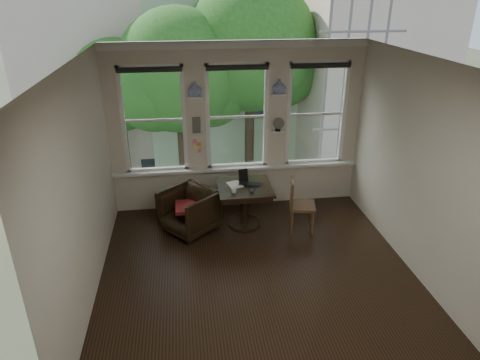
{
  "coord_description": "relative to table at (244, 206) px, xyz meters",
  "views": [
    {
      "loc": [
        -0.95,
        -5.07,
        3.79
      ],
      "look_at": [
        -0.13,
        0.9,
        1.08
      ],
      "focal_mm": 32.0,
      "sensor_mm": 36.0,
      "label": 1
    }
  ],
  "objects": [
    {
      "name": "vase_left",
      "position": [
        -0.73,
        0.79,
        1.86
      ],
      "size": [
        0.24,
        0.24,
        0.25
      ],
      "primitive_type": "imported",
      "color": "white",
      "rests_on": "shelf_left"
    },
    {
      "name": "mug",
      "position": [
        -0.21,
        -0.21,
        0.42
      ],
      "size": [
        0.12,
        0.12,
        0.09
      ],
      "primitive_type": "imported",
      "rotation": [
        0.0,
        0.0,
        -0.26
      ],
      "color": "white",
      "rests_on": "table"
    },
    {
      "name": "ground",
      "position": [
        -0.01,
        -1.36,
        -0.38
      ],
      "size": [
        4.5,
        4.5,
        0.0
      ],
      "primitive_type": "plane",
      "color": "black",
      "rests_on": "ground"
    },
    {
      "name": "vase_right",
      "position": [
        0.72,
        0.79,
        1.86
      ],
      "size": [
        0.24,
        0.24,
        0.25
      ],
      "primitive_type": "imported",
      "color": "white",
      "rests_on": "shelf_right"
    },
    {
      "name": "wall_left",
      "position": [
        -2.26,
        -1.36,
        1.12
      ],
      "size": [
        0.0,
        4.5,
        4.5
      ],
      "primitive_type": "plane",
      "rotation": [
        1.57,
        0.0,
        1.57
      ],
      "color": "beige",
      "rests_on": "ground"
    },
    {
      "name": "sticky_notes",
      "position": [
        -0.73,
        0.83,
        0.88
      ],
      "size": [
        0.16,
        0.01,
        0.24
      ],
      "primitive_type": null,
      "color": "pink",
      "rests_on": "ground"
    },
    {
      "name": "window_center",
      "position": [
        -0.01,
        0.89,
        1.32
      ],
      "size": [
        1.1,
        0.12,
        1.9
      ],
      "primitive_type": null,
      "color": "white",
      "rests_on": "ground"
    },
    {
      "name": "laptop",
      "position": [
        0.08,
        -0.01,
        0.39
      ],
      "size": [
        0.41,
        0.32,
        0.03
      ],
      "primitive_type": "imported",
      "rotation": [
        0.0,
        0.0,
        -0.24
      ],
      "color": "black",
      "rests_on": "table"
    },
    {
      "name": "window_right",
      "position": [
        1.44,
        0.89,
        1.32
      ],
      "size": [
        1.1,
        0.12,
        1.9
      ],
      "primitive_type": null,
      "color": "white",
      "rests_on": "ground"
    },
    {
      "name": "cushion_red",
      "position": [
        -0.94,
        -0.04,
        0.08
      ],
      "size": [
        0.45,
        0.45,
        0.06
      ],
      "primitive_type": "cube",
      "color": "maroon",
      "rests_on": "armchair_left"
    },
    {
      "name": "desk_fan",
      "position": [
        0.72,
        0.77,
        1.16
      ],
      "size": [
        0.2,
        0.2,
        0.24
      ],
      "primitive_type": null,
      "color": "#59544F",
      "rests_on": "ground"
    },
    {
      "name": "wall_back",
      "position": [
        -0.01,
        0.89,
        1.12
      ],
      "size": [
        4.5,
        0.0,
        4.5
      ],
      "primitive_type": "plane",
      "rotation": [
        1.57,
        0.0,
        0.0
      ],
      "color": "beige",
      "rests_on": "ground"
    },
    {
      "name": "shelf_right",
      "position": [
        0.72,
        0.79,
        1.73
      ],
      "size": [
        0.26,
        0.16,
        0.03
      ],
      "primitive_type": "cube",
      "color": "white",
      "rests_on": "ground"
    },
    {
      "name": "shelf_left",
      "position": [
        -0.73,
        0.79,
        1.73
      ],
      "size": [
        0.26,
        0.16,
        0.03
      ],
      "primitive_type": "cube",
      "color": "white",
      "rests_on": "ground"
    },
    {
      "name": "papers",
      "position": [
        -0.15,
        0.09,
        0.38
      ],
      "size": [
        0.29,
        0.35,
        0.0
      ],
      "primitive_type": "cube",
      "rotation": [
        0.0,
        0.0,
        0.26
      ],
      "color": "silver",
      "rests_on": "table"
    },
    {
      "name": "side_chair_right",
      "position": [
        0.95,
        -0.27,
        0.09
      ],
      "size": [
        0.5,
        0.5,
        0.92
      ],
      "primitive_type": null,
      "rotation": [
        0.0,
        0.0,
        1.35
      ],
      "color": "#4B351A",
      "rests_on": "ground"
    },
    {
      "name": "intercom",
      "position": [
        -0.73,
        0.82,
        1.23
      ],
      "size": [
        0.14,
        0.06,
        0.28
      ],
      "primitive_type": "cube",
      "color": "#59544F",
      "rests_on": "ground"
    },
    {
      "name": "armchair_left",
      "position": [
        -0.94,
        -0.04,
        -0.0
      ],
      "size": [
        1.14,
        1.14,
        0.75
      ],
      "primitive_type": "imported",
      "rotation": [
        0.0,
        0.0,
        -0.87
      ],
      "color": "black",
      "rests_on": "ground"
    },
    {
      "name": "wall_right",
      "position": [
        2.24,
        -1.36,
        1.12
      ],
      "size": [
        0.0,
        4.5,
        4.5
      ],
      "primitive_type": "plane",
      "rotation": [
        1.57,
        0.0,
        -1.57
      ],
      "color": "beige",
      "rests_on": "ground"
    },
    {
      "name": "ceiling",
      "position": [
        -0.01,
        -1.36,
        2.62
      ],
      "size": [
        4.5,
        4.5,
        0.0
      ],
      "primitive_type": "plane",
      "rotation": [
        3.14,
        0.0,
        0.0
      ],
      "color": "silver",
      "rests_on": "ground"
    },
    {
      "name": "drinking_glass",
      "position": [
        0.08,
        -0.24,
        0.42
      ],
      "size": [
        0.12,
        0.12,
        0.09
      ],
      "primitive_type": "imported",
      "rotation": [
        0.0,
        0.0,
        0.1
      ],
      "color": "white",
      "rests_on": "table"
    },
    {
      "name": "wall_front",
      "position": [
        -0.01,
        -3.61,
        1.12
      ],
      "size": [
        4.5,
        0.0,
        4.5
      ],
      "primitive_type": "plane",
      "rotation": [
        -1.57,
        0.0,
        0.0
      ],
      "color": "beige",
      "rests_on": "ground"
    },
    {
      "name": "window_left",
      "position": [
        -1.46,
        0.89,
        1.32
      ],
      "size": [
        1.1,
        0.12,
        1.9
      ],
      "primitive_type": null,
      "color": "white",
      "rests_on": "ground"
    },
    {
      "name": "table",
      "position": [
        0.0,
        0.0,
        0.0
      ],
      "size": [
        0.9,
        0.9,
        0.75
      ],
      "primitive_type": null,
      "color": "black",
      "rests_on": "ground"
    },
    {
      "name": "tablet",
      "position": [
        0.01,
        0.2,
        0.48
      ],
      "size": [
        0.17,
        0.11,
        0.22
      ],
      "primitive_type": "cube",
      "rotation": [
        -0.26,
        0.0,
        0.22
      ],
      "color": "black",
      "rests_on": "table"
    }
  ]
}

